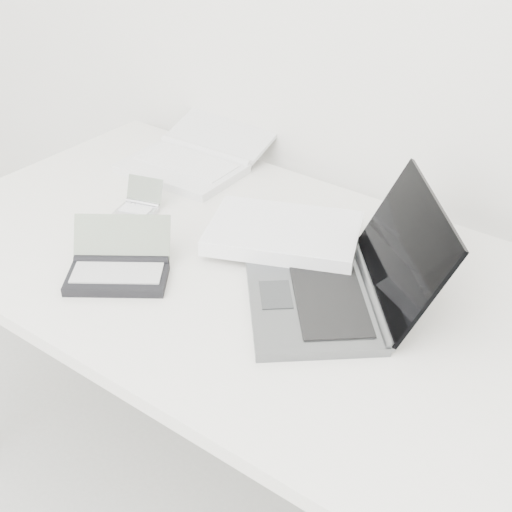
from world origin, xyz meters
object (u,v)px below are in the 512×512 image
Objects in this scene: palmtop_charcoal at (119,267)px; laptop_large at (310,257)px; desk at (280,297)px; netbook_open_white at (195,157)px.

laptop_large is at bearing 3.37° from palmtop_charcoal.
laptop_large is at bearing 56.57° from desk.
palmtop_charcoal is (0.21, -0.47, -0.00)m from netbook_open_white.
laptop_large is 0.55m from netbook_open_white.
netbook_open_white is (-0.47, 0.28, 0.07)m from desk.
netbook_open_white is (-0.50, 0.23, -0.01)m from laptop_large.
desk is at bearing -74.35° from laptop_large.
laptop_large reaches higher than palmtop_charcoal.
netbook_open_white is at bearing -155.88° from laptop_large.
desk is 0.10m from laptop_large.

